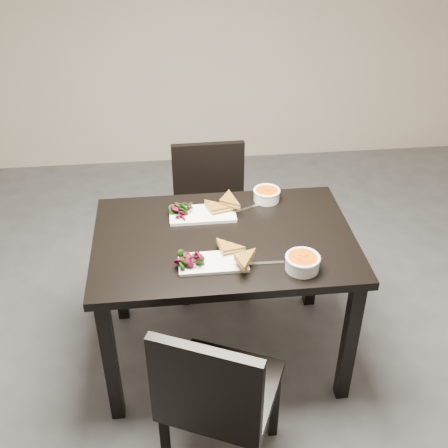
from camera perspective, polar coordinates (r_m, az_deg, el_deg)
name	(u,v)px	position (r m, az deg, el deg)	size (l,w,h in m)	color
ground	(198,388)	(2.90, -2.64, -16.44)	(5.00, 5.00, 0.00)	#47474C
room_shell	(184,1)	(1.90, -4.16, 21.79)	(5.02, 5.02, 2.81)	beige
table	(224,254)	(2.62, 0.00, -3.07)	(1.20, 0.80, 0.75)	black
chair_near	(216,396)	(2.24, -0.85, -17.15)	(0.56, 0.56, 0.85)	black
chair_far	(211,209)	(3.27, -1.36, 1.58)	(0.43, 0.43, 0.85)	black
plate_near	(213,263)	(2.40, -1.12, -3.97)	(0.30, 0.15, 0.01)	white
sandwich_near	(228,254)	(2.39, 0.39, -3.05)	(0.15, 0.11, 0.05)	#A57322
salad_near	(190,259)	(2.37, -3.53, -3.59)	(0.09, 0.08, 0.04)	black
soup_bowl_near	(303,262)	(2.37, 8.03, -3.85)	(0.15, 0.15, 0.07)	white
cutlery_near	(264,263)	(2.41, 4.07, -4.01)	(0.18, 0.02, 0.00)	silver
plate_far	(202,214)	(2.71, -2.21, 1.01)	(0.32, 0.16, 0.02)	white
sandwich_far	(216,209)	(2.68, -0.82, 1.53)	(0.16, 0.12, 0.05)	#A57322
salad_far	(182,210)	(2.69, -4.35, 1.42)	(0.10, 0.09, 0.04)	black
soup_bowl_far	(267,194)	(2.83, 4.38, 3.07)	(0.14, 0.14, 0.06)	white
cutlery_far	(246,209)	(2.77, 2.30, 1.59)	(0.18, 0.02, 0.00)	silver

